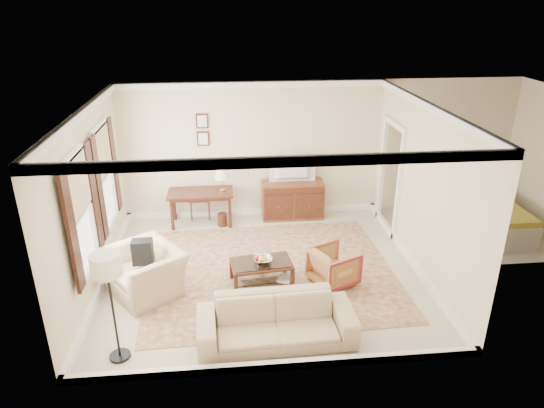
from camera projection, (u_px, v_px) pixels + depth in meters
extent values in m
cube|color=beige|center=(262.00, 271.00, 8.55)|extent=(5.50, 5.00, 0.01)
cube|color=white|center=(261.00, 107.00, 7.41)|extent=(5.50, 5.00, 0.01)
cube|color=beige|center=(252.00, 151.00, 10.27)|extent=(5.50, 0.01, 2.90)
cube|color=beige|center=(279.00, 275.00, 5.69)|extent=(5.50, 0.01, 2.90)
cube|color=beige|center=(90.00, 201.00, 7.73)|extent=(0.01, 5.00, 2.90)
cube|color=beige|center=(423.00, 189.00, 8.23)|extent=(0.01, 5.00, 2.90)
cube|color=beige|center=(463.00, 231.00, 9.99)|extent=(3.00, 2.70, 0.01)
cube|color=#5A1E1F|center=(271.00, 271.00, 8.53)|extent=(4.38, 3.80, 0.01)
cube|color=#4E2416|center=(200.00, 193.00, 10.06)|extent=(1.34, 0.67, 0.05)
cylinder|color=#4E2416|center=(172.00, 215.00, 9.92)|extent=(0.07, 0.07, 0.68)
cylinder|color=#4E2416|center=(230.00, 213.00, 10.02)|extent=(0.07, 0.07, 0.68)
cylinder|color=#4E2416|center=(174.00, 205.00, 10.38)|extent=(0.07, 0.07, 0.68)
cylinder|color=#4E2416|center=(229.00, 203.00, 10.49)|extent=(0.07, 0.07, 0.68)
cube|color=brown|center=(292.00, 200.00, 10.49)|extent=(1.32, 0.51, 0.81)
imported|color=black|center=(293.00, 161.00, 10.13)|extent=(0.94, 0.54, 0.12)
cube|color=#4E2416|center=(261.00, 264.00, 8.03)|extent=(1.06, 0.70, 0.04)
cube|color=silver|center=(261.00, 262.00, 8.01)|extent=(0.99, 0.63, 0.01)
cube|color=silver|center=(261.00, 276.00, 8.12)|extent=(0.97, 0.61, 0.02)
cube|color=#4E2416|center=(236.00, 285.00, 7.77)|extent=(0.07, 0.07, 0.38)
cube|color=#4E2416|center=(292.00, 279.00, 7.96)|extent=(0.07, 0.07, 0.38)
cube|color=#4E2416|center=(231.00, 269.00, 8.24)|extent=(0.07, 0.07, 0.38)
cube|color=#4E2416|center=(285.00, 263.00, 8.43)|extent=(0.07, 0.07, 0.38)
imported|color=silver|center=(263.00, 259.00, 7.99)|extent=(0.42, 0.42, 0.10)
imported|color=brown|center=(256.00, 272.00, 8.19)|extent=(0.25, 0.18, 0.38)
imported|color=brown|center=(279.00, 277.00, 8.05)|extent=(0.26, 0.14, 0.38)
imported|color=maroon|center=(334.00, 265.00, 8.06)|extent=(0.86, 0.88, 0.70)
imported|color=#CAB988|center=(145.00, 264.00, 7.76)|extent=(1.30, 1.39, 1.02)
cube|color=black|center=(143.00, 250.00, 7.67)|extent=(0.38, 0.38, 0.40)
imported|color=#CAB988|center=(276.00, 315.00, 6.67)|extent=(2.20, 0.72, 0.85)
cylinder|color=black|center=(120.00, 356.00, 6.50)|extent=(0.28, 0.28, 0.04)
cylinder|color=black|center=(114.00, 315.00, 6.24)|extent=(0.03, 0.03, 1.32)
cylinder|color=silver|center=(106.00, 265.00, 5.95)|extent=(0.39, 0.39, 0.28)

